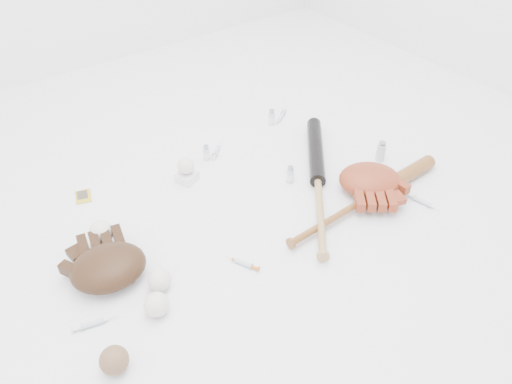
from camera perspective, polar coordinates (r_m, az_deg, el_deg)
bat_dark at (r=1.93m, az=7.08°, el=1.36°), size 0.59×0.70×0.06m
bat_wood at (r=1.87m, az=12.41°, el=-0.80°), size 0.78×0.08×0.06m
glove_dark at (r=1.63m, az=-16.54°, el=-8.20°), size 0.33×0.33×0.10m
glove_tan at (r=1.93m, az=12.90°, el=1.39°), size 0.39×0.39×0.10m
trading_card at (r=1.99m, az=-19.13°, el=-0.49°), size 0.08×0.09×0.00m
pedestal at (r=1.97m, az=-7.88°, el=1.76°), size 0.09×0.09×0.04m
baseball_on_pedestal at (r=1.94m, az=-8.02°, el=2.98°), size 0.07×0.07×0.07m
baseball_left at (r=1.52m, az=-11.32°, el=-12.50°), size 0.07×0.07×0.07m
baseball_upper at (r=1.76m, az=-17.25°, el=-4.42°), size 0.08×0.08×0.08m
baseball_mid at (r=1.58m, az=-10.98°, el=-9.80°), size 0.07×0.07×0.07m
baseball_aged at (r=1.43m, az=-15.91°, el=-18.00°), size 0.08×0.08×0.08m
syringe_0 at (r=1.56m, az=-18.11°, el=-14.11°), size 0.14×0.06×0.02m
syringe_1 at (r=1.63m, az=-1.48°, el=-8.14°), size 0.08×0.13×0.02m
syringe_2 at (r=2.12m, az=-4.51°, el=4.74°), size 0.12×0.12×0.02m
syringe_3 at (r=1.95m, az=18.50°, el=-1.06°), size 0.05×0.15×0.02m
syringe_4 at (r=2.34m, az=2.86°, el=8.57°), size 0.13×0.10×0.02m
vial_0 at (r=2.06m, az=-5.69°, el=4.50°), size 0.03×0.03×0.07m
vial_1 at (r=2.28m, az=1.79°, el=8.56°), size 0.03×0.03×0.07m
vial_2 at (r=1.94m, az=3.92°, el=2.03°), size 0.03×0.03×0.07m
vial_3 at (r=2.11m, az=14.10°, el=4.56°), size 0.04×0.04×0.09m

